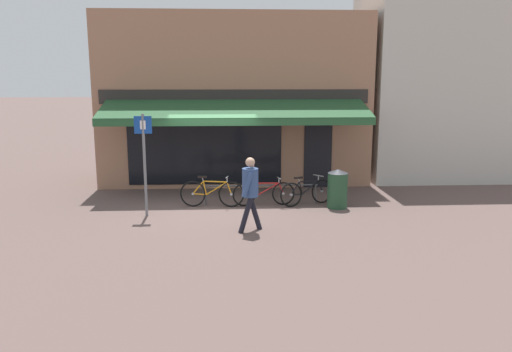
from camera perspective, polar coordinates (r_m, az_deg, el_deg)
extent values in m
plane|color=brown|center=(13.77, -4.96, -3.73)|extent=(160.00, 160.00, 0.00)
cube|color=#9E7056|center=(17.38, -2.47, 8.73)|extent=(8.89, 3.00, 5.58)
cube|color=black|center=(16.03, -5.85, 2.94)|extent=(4.89, 0.04, 2.20)
cube|color=black|center=(16.30, 7.08, 2.34)|extent=(0.90, 0.04, 2.10)
cube|color=#282623|center=(15.85, -2.40, 9.05)|extent=(8.44, 0.06, 0.44)
cube|color=#23512D|center=(15.01, -2.33, 7.69)|extent=(8.00, 1.77, 0.50)
cube|color=#23512D|center=(14.16, -2.26, 6.16)|extent=(8.00, 0.03, 0.20)
cube|color=beige|center=(19.58, 21.33, 10.26)|extent=(6.30, 4.00, 6.94)
cylinder|color=#47494F|center=(14.05, 0.58, -1.08)|extent=(3.21, 0.04, 0.04)
cylinder|color=#47494F|center=(14.10, -5.75, -2.24)|extent=(0.04, 0.04, 0.55)
cylinder|color=#47494F|center=(14.30, 6.82, -2.07)|extent=(0.04, 0.04, 0.55)
torus|color=black|center=(13.84, -2.83, -2.10)|extent=(0.73, 0.20, 0.72)
cylinder|color=#9E9EA3|center=(13.84, -2.83, -2.10)|extent=(0.08, 0.07, 0.08)
torus|color=black|center=(13.99, -7.23, -2.03)|extent=(0.73, 0.20, 0.72)
cylinder|color=#9E9EA3|center=(13.99, -7.23, -2.03)|extent=(0.08, 0.07, 0.08)
cylinder|color=orange|center=(13.86, -4.52, -1.42)|extent=(0.60, 0.06, 0.38)
cylinder|color=orange|center=(13.85, -4.68, -0.65)|extent=(0.66, 0.11, 0.05)
cylinder|color=orange|center=(13.91, -5.87, -1.36)|extent=(0.12, 0.09, 0.38)
cylinder|color=orange|center=(13.96, -6.47, -2.08)|extent=(0.38, 0.08, 0.05)
cylinder|color=orange|center=(13.94, -6.63, -1.31)|extent=(0.32, 0.04, 0.38)
cylinder|color=orange|center=(13.82, -3.08, -1.40)|extent=(0.16, 0.09, 0.35)
cylinder|color=#9E9EA3|center=(13.89, -6.10, -0.39)|extent=(0.06, 0.04, 0.11)
cube|color=black|center=(13.89, -6.16, -0.10)|extent=(0.25, 0.13, 0.06)
cylinder|color=#9E9EA3|center=(13.80, -3.32, -0.41)|extent=(0.03, 0.04, 0.14)
cylinder|color=#9E9EA3|center=(13.79, -3.32, -0.12)|extent=(0.08, 0.52, 0.08)
torus|color=black|center=(14.08, 3.14, -2.01)|extent=(0.66, 0.15, 0.65)
cylinder|color=#9E9EA3|center=(14.08, 3.14, -2.01)|extent=(0.08, 0.07, 0.07)
torus|color=black|center=(13.92, -1.37, -2.16)|extent=(0.66, 0.15, 0.65)
cylinder|color=#9E9EA3|center=(13.92, -1.37, -2.16)|extent=(0.08, 0.07, 0.07)
cylinder|color=#B21E1E|center=(13.99, 1.43, -1.49)|extent=(0.62, 0.11, 0.35)
cylinder|color=#B21E1E|center=(13.96, 1.26, -0.81)|extent=(0.69, 0.09, 0.05)
cylinder|color=#B21E1E|center=(13.94, 0.04, -1.50)|extent=(0.13, 0.06, 0.34)
cylinder|color=#B21E1E|center=(13.94, -0.57, -2.17)|extent=(0.39, 0.06, 0.05)
cylinder|color=#B21E1E|center=(13.91, -0.75, -1.49)|extent=(0.33, 0.09, 0.34)
cylinder|color=#B21E1E|center=(14.05, 2.89, -1.41)|extent=(0.16, 0.05, 0.32)
cylinder|color=#9E9EA3|center=(13.90, -0.20, -0.62)|extent=(0.06, 0.03, 0.11)
cube|color=black|center=(13.89, -0.26, -0.33)|extent=(0.25, 0.12, 0.06)
cylinder|color=#9E9EA3|center=(14.01, 2.64, -0.52)|extent=(0.03, 0.04, 0.14)
cylinder|color=#9E9EA3|center=(14.00, 2.64, -0.23)|extent=(0.07, 0.52, 0.07)
torus|color=black|center=(14.39, 7.55, -1.74)|extent=(0.67, 0.35, 0.69)
cylinder|color=#9E9EA3|center=(14.39, 7.55, -1.74)|extent=(0.09, 0.09, 0.07)
torus|color=black|center=(13.87, 4.03, -2.15)|extent=(0.67, 0.35, 0.69)
cylinder|color=#9E9EA3|center=(13.87, 4.03, -2.15)|extent=(0.09, 0.09, 0.07)
cylinder|color=black|center=(14.16, 6.23, -1.28)|extent=(0.53, 0.27, 0.37)
cylinder|color=black|center=(14.12, 6.08, -0.59)|extent=(0.59, 0.27, 0.05)
cylinder|color=black|center=(14.00, 5.14, -1.37)|extent=(0.12, 0.04, 0.36)
cylinder|color=black|center=(13.96, 4.66, -2.11)|extent=(0.34, 0.16, 0.05)
cylinder|color=black|center=(13.91, 4.51, -1.41)|extent=(0.29, 0.17, 0.36)
cylinder|color=black|center=(14.33, 7.35, -1.12)|extent=(0.15, 0.06, 0.33)
cylinder|color=#9E9EA3|center=(13.94, 4.93, -0.47)|extent=(0.06, 0.03, 0.11)
cube|color=black|center=(13.93, 4.87, -0.19)|extent=(0.26, 0.19, 0.06)
cylinder|color=#9E9EA3|center=(14.27, 7.14, -0.23)|extent=(0.04, 0.04, 0.14)
cylinder|color=#9E9EA3|center=(14.26, 7.14, 0.05)|extent=(0.22, 0.49, 0.07)
cylinder|color=black|center=(11.78, -0.15, -4.18)|extent=(0.37, 0.16, 0.87)
cylinder|color=black|center=(11.54, -1.17, -4.50)|extent=(0.37, 0.16, 0.87)
cylinder|color=#334C7F|center=(11.48, -0.66, -0.75)|extent=(0.42, 0.42, 0.66)
sphere|color=tan|center=(11.39, -0.67, 1.59)|extent=(0.22, 0.22, 0.22)
cylinder|color=#334C7F|center=(11.26, -0.98, -0.99)|extent=(0.31, 0.20, 0.59)
cylinder|color=#334C7F|center=(11.68, -0.57, 0.22)|extent=(0.23, 0.22, 0.30)
cylinder|color=tan|center=(11.66, -0.40, 0.64)|extent=(0.15, 0.21, 0.45)
cube|color=black|center=(11.57, -0.48, 1.63)|extent=(0.03, 0.07, 0.14)
cylinder|color=#23472D|center=(13.90, 9.28, -1.63)|extent=(0.55, 0.55, 0.97)
cone|color=#33353A|center=(13.80, 9.35, 0.55)|extent=(0.56, 0.56, 0.11)
cylinder|color=slate|center=(13.05, -12.60, 1.16)|extent=(0.07, 0.07, 2.65)
cube|color=#14429E|center=(12.90, -12.80, 5.72)|extent=(0.44, 0.02, 0.44)
cube|color=white|center=(12.89, -12.81, 5.72)|extent=(0.14, 0.01, 0.22)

